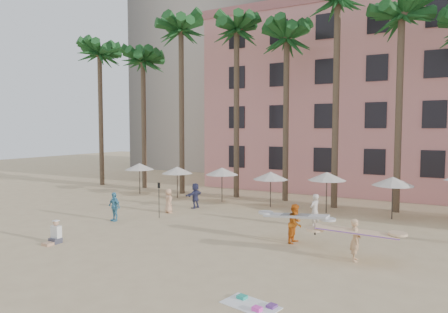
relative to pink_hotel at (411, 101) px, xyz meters
name	(u,v)px	position (x,y,z in m)	size (l,w,h in m)	color
ground	(180,260)	(-7.00, -26.00, -8.00)	(120.00, 120.00, 0.00)	#D1B789
pink_hotel	(411,101)	(0.00, 0.00, 0.00)	(35.00, 14.00, 16.00)	#D78384
palm_row	(304,26)	(-6.49, -11.00, 4.97)	(44.40, 5.40, 16.30)	brown
umbrella_row	(245,173)	(-10.00, -13.50, -5.67)	(22.50, 2.70, 2.73)	#332B23
beach_towel	(253,304)	(-2.47, -28.52, -7.97)	(1.97, 1.35, 0.14)	white
carrier_yellow	(355,237)	(-0.47, -22.54, -6.99)	(3.40, 1.64, 1.79)	tan
carrier_white	(296,222)	(-3.55, -21.18, -6.99)	(3.13, 0.99, 1.90)	orange
beachgoers	(249,206)	(-7.56, -18.05, -7.10)	(19.50, 6.80, 1.90)	brown
paddle	(159,196)	(-12.79, -20.06, -6.59)	(0.18, 0.04, 2.23)	black
seated_man	(55,235)	(-13.76, -26.93, -7.61)	(0.49, 0.86, 1.12)	#3F3F4C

